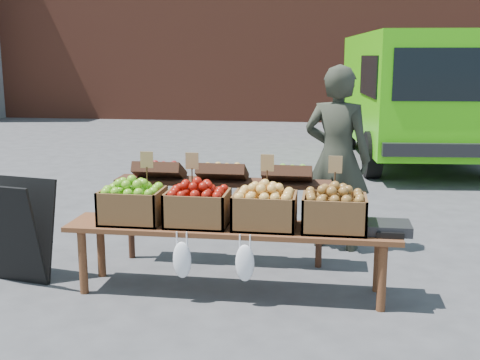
% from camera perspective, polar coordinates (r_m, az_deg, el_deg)
% --- Properties ---
extents(ground, '(80.00, 80.00, 0.00)m').
position_cam_1_polar(ground, '(5.21, 5.80, -10.09)').
color(ground, '#424245').
extents(delivery_van, '(2.81, 5.34, 2.31)m').
position_cam_1_polar(delivery_van, '(11.54, 16.42, 7.39)').
color(delivery_van, '#45D70D').
rests_on(delivery_van, ground).
extents(vendor, '(0.77, 0.62, 1.85)m').
position_cam_1_polar(vendor, '(6.08, 9.18, 2.05)').
color(vendor, '#2C3025').
rests_on(vendor, ground).
extents(chalkboard_sign, '(0.64, 0.43, 0.90)m').
position_cam_1_polar(chalkboard_sign, '(5.53, -20.46, -4.54)').
color(chalkboard_sign, black).
rests_on(chalkboard_sign, ground).
extents(back_table, '(2.10, 0.44, 1.04)m').
position_cam_1_polar(back_table, '(5.63, -1.65, -2.78)').
color(back_table, '#371E13').
rests_on(back_table, ground).
extents(display_bench, '(2.70, 0.56, 0.57)m').
position_cam_1_polar(display_bench, '(4.99, -0.85, -7.53)').
color(display_bench, '#59311B').
rests_on(display_bench, ground).
extents(crate_golden_apples, '(0.50, 0.40, 0.28)m').
position_cam_1_polar(crate_golden_apples, '(5.06, -10.14, -2.41)').
color(crate_golden_apples, '#499B1B').
rests_on(crate_golden_apples, display_bench).
extents(crate_russet_pears, '(0.50, 0.40, 0.28)m').
position_cam_1_polar(crate_russet_pears, '(4.91, -4.04, -2.67)').
color(crate_russet_pears, maroon).
rests_on(crate_russet_pears, display_bench).
extents(crate_red_apples, '(0.50, 0.40, 0.28)m').
position_cam_1_polar(crate_red_apples, '(4.83, 2.36, -2.92)').
color(crate_red_apples, gold).
rests_on(crate_red_apples, display_bench).
extents(crate_green_apples, '(0.50, 0.40, 0.28)m').
position_cam_1_polar(crate_green_apples, '(4.80, 8.91, -3.13)').
color(crate_green_apples, brown).
rests_on(crate_green_apples, display_bench).
extents(weighing_scale, '(0.34, 0.30, 0.08)m').
position_cam_1_polar(weighing_scale, '(4.85, 13.90, -4.40)').
color(weighing_scale, black).
rests_on(weighing_scale, display_bench).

